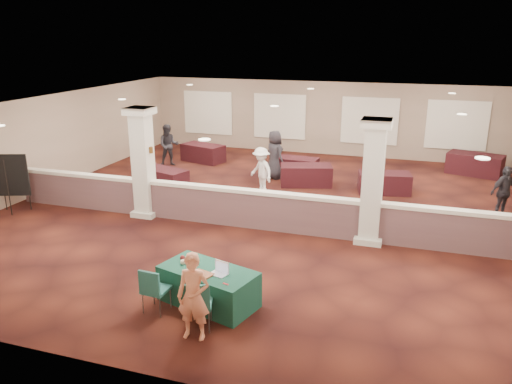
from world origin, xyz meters
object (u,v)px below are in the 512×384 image
(far_table_front_right, at_px, (384,183))
(far_table_back_center, at_px, (296,166))
(attendee_a, at_px, (169,145))
(far_table_front_left, at_px, (165,178))
(far_table_back_left, at_px, (203,153))
(far_table_back_right, at_px, (475,164))
(far_table_front_center, at_px, (306,175))
(attendee_c, at_px, (503,192))
(conf_chair_main, at_px, (198,301))
(woman, at_px, (193,297))
(easel_board, at_px, (10,176))
(attendee_b, at_px, (261,171))
(conf_chair_side, at_px, (153,287))
(near_table, at_px, (208,286))
(attendee_d, at_px, (275,155))

(far_table_front_right, xyz_separation_m, far_table_back_center, (-3.37, 1.33, -0.02))
(attendee_a, bearing_deg, far_table_front_left, -91.12)
(far_table_back_left, relative_size, far_table_back_right, 0.91)
(far_table_front_left, bearing_deg, far_table_front_center, 21.33)
(far_table_front_right, height_order, attendee_c, attendee_c)
(conf_chair_main, distance_m, woman, 0.32)
(easel_board, bearing_deg, attendee_c, -3.47)
(conf_chair_main, distance_m, far_table_back_center, 10.88)
(conf_chair_main, distance_m, far_table_front_right, 9.87)
(woman, relative_size, far_table_front_center, 0.90)
(far_table_front_left, distance_m, attendee_b, 3.47)
(attendee_a, bearing_deg, attendee_c, -37.14)
(conf_chair_side, bearing_deg, far_table_front_center, 87.96)
(far_table_back_right, bearing_deg, attendee_a, -168.58)
(woman, height_order, attendee_c, woman)
(woman, xyz_separation_m, attendee_a, (-6.07, 10.82, 0.04))
(far_table_back_left, bearing_deg, attendee_c, -17.97)
(far_table_back_center, height_order, far_table_back_right, far_table_back_right)
(easel_board, distance_m, attendee_c, 14.47)
(far_table_back_center, xyz_separation_m, attendee_c, (6.80, -2.76, 0.45))
(conf_chair_main, bearing_deg, far_table_back_left, 95.13)
(far_table_back_right, relative_size, attendee_b, 1.24)
(near_table, height_order, attendee_a, attendee_a)
(easel_board, xyz_separation_m, far_table_front_right, (10.46, 5.42, -0.79))
(far_table_back_right, height_order, attendee_d, attendee_d)
(conf_chair_side, xyz_separation_m, easel_board, (-6.82, 3.81, 0.59))
(attendee_c, height_order, attendee_d, attendee_d)
(woman, bearing_deg, conf_chair_side, 149.78)
(conf_chair_side, xyz_separation_m, far_table_back_right, (6.77, 12.68, -0.15))
(far_table_front_left, xyz_separation_m, far_table_back_left, (-0.24, 3.89, 0.03))
(conf_chair_side, bearing_deg, attendee_a, 119.46)
(far_table_back_left, xyz_separation_m, attendee_b, (3.66, -3.50, 0.43))
(far_table_back_center, xyz_separation_m, far_table_back_right, (6.49, 2.11, 0.07))
(easel_board, height_order, far_table_back_left, easel_board)
(woman, bearing_deg, conf_chair_main, 92.34)
(far_table_front_center, relative_size, attendee_d, 1.00)
(woman, height_order, far_table_back_center, woman)
(attendee_b, bearing_deg, conf_chair_side, -51.56)
(far_table_back_right, bearing_deg, far_table_front_left, -153.68)
(near_table, relative_size, easel_board, 1.07)
(attendee_d, bearing_deg, far_table_front_center, -162.37)
(easel_board, relative_size, far_table_back_center, 1.11)
(far_table_back_right, bearing_deg, attendee_c, -86.37)
(far_table_back_right, bearing_deg, far_table_front_center, -149.99)
(far_table_back_left, bearing_deg, attendee_b, -43.75)
(conf_chair_side, relative_size, woman, 0.58)
(far_table_front_right, xyz_separation_m, far_table_back_left, (-7.60, 2.15, 0.02))
(far_table_back_right, relative_size, attendee_c, 1.26)
(conf_chair_main, height_order, far_table_back_left, conf_chair_main)
(near_table, bearing_deg, far_table_front_left, 139.86)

